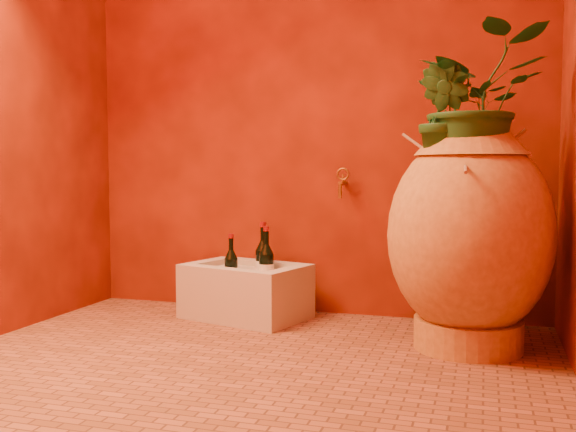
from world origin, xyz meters
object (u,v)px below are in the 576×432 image
(wine_bottle_c, at_px, (231,270))
(amphora, at_px, (470,234))
(stone_basin, at_px, (246,292))
(wall_tap, at_px, (342,182))
(wine_bottle_a, at_px, (263,264))
(wine_bottle_b, at_px, (266,267))

(wine_bottle_c, bearing_deg, amphora, -9.62)
(stone_basin, bearing_deg, amphora, -13.11)
(wine_bottle_c, relative_size, wall_tap, 1.85)
(wine_bottle_a, distance_m, wine_bottle_c, 0.19)
(wine_bottle_b, relative_size, wall_tap, 2.07)
(amphora, relative_size, wine_bottle_a, 2.92)
(wine_bottle_a, xyz_separation_m, wine_bottle_c, (-0.12, -0.15, -0.02))
(stone_basin, distance_m, wall_tap, 0.77)
(amphora, distance_m, wine_bottle_a, 1.14)
(wine_bottle_b, bearing_deg, wall_tap, 22.24)
(wine_bottle_a, xyz_separation_m, wall_tap, (0.41, 0.08, 0.44))
(amphora, distance_m, wine_bottle_c, 1.23)
(stone_basin, bearing_deg, wine_bottle_c, -132.32)
(amphora, height_order, wine_bottle_a, amphora)
(wall_tap, bearing_deg, amphora, -33.50)
(wine_bottle_a, bearing_deg, amphora, -18.20)
(wine_bottle_a, height_order, wine_bottle_b, wine_bottle_a)
(amphora, relative_size, stone_basin, 1.46)
(stone_basin, height_order, wine_bottle_b, wine_bottle_b)
(amphora, bearing_deg, stone_basin, 166.89)
(amphora, height_order, stone_basin, amphora)
(stone_basin, bearing_deg, wine_bottle_b, 10.17)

